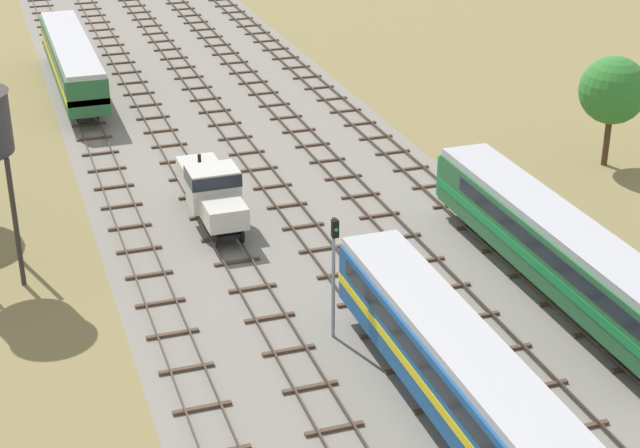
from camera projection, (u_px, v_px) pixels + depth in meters
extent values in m
plane|color=olive|center=(300.00, 224.00, 56.34)|extent=(480.00, 480.00, 0.00)
cube|color=gray|center=(300.00, 224.00, 56.34)|extent=(22.15, 176.00, 0.01)
cube|color=#47382D|center=(121.00, 238.00, 54.25)|extent=(0.07, 126.00, 0.15)
cube|color=#47382D|center=(147.00, 234.00, 54.67)|extent=(0.07, 126.00, 0.15)
cube|color=brown|center=(202.00, 408.00, 40.36)|extent=(2.40, 0.22, 0.14)
cube|color=brown|center=(187.00, 369.00, 42.93)|extent=(2.40, 0.22, 0.14)
cube|color=brown|center=(173.00, 334.00, 45.51)|extent=(2.40, 0.22, 0.14)
cube|color=brown|center=(160.00, 303.00, 48.08)|extent=(2.40, 0.22, 0.14)
cube|color=brown|center=(149.00, 275.00, 50.66)|extent=(2.40, 0.22, 0.14)
cube|color=brown|center=(139.00, 250.00, 53.23)|extent=(2.40, 0.22, 0.14)
cube|color=brown|center=(130.00, 227.00, 55.81)|extent=(2.40, 0.22, 0.14)
cube|color=brown|center=(122.00, 206.00, 58.39)|extent=(2.40, 0.22, 0.14)
cube|color=brown|center=(114.00, 187.00, 60.96)|extent=(2.40, 0.22, 0.14)
cube|color=brown|center=(107.00, 170.00, 63.54)|extent=(2.40, 0.22, 0.14)
cube|color=brown|center=(100.00, 153.00, 66.11)|extent=(2.40, 0.22, 0.14)
cube|color=brown|center=(94.00, 138.00, 68.69)|extent=(2.40, 0.22, 0.14)
cube|color=brown|center=(89.00, 124.00, 71.26)|extent=(2.40, 0.22, 0.14)
cube|color=brown|center=(84.00, 112.00, 73.84)|extent=(2.40, 0.22, 0.14)
cube|color=brown|center=(79.00, 100.00, 76.42)|extent=(2.40, 0.22, 0.14)
cube|color=brown|center=(74.00, 88.00, 78.99)|extent=(2.40, 0.22, 0.14)
cube|color=brown|center=(70.00, 78.00, 81.57)|extent=(2.40, 0.22, 0.14)
cube|color=brown|center=(66.00, 68.00, 84.14)|extent=(2.40, 0.22, 0.14)
cube|color=brown|center=(63.00, 59.00, 86.72)|extent=(2.40, 0.22, 0.14)
cube|color=brown|center=(59.00, 50.00, 89.29)|extent=(2.40, 0.22, 0.14)
cube|color=brown|center=(56.00, 41.00, 91.87)|extent=(2.40, 0.22, 0.14)
cube|color=brown|center=(53.00, 34.00, 94.45)|extent=(2.40, 0.22, 0.14)
cube|color=brown|center=(50.00, 26.00, 97.02)|extent=(2.40, 0.22, 0.14)
cube|color=brown|center=(47.00, 19.00, 99.60)|extent=(2.40, 0.22, 0.14)
cube|color=brown|center=(44.00, 12.00, 102.17)|extent=(2.40, 0.22, 0.14)
cube|color=brown|center=(42.00, 6.00, 104.75)|extent=(2.40, 0.22, 0.14)
cube|color=brown|center=(39.00, 0.00, 107.32)|extent=(2.40, 0.22, 0.14)
cube|color=#47382D|center=(204.00, 226.00, 55.58)|extent=(0.07, 126.00, 0.15)
cube|color=#47382D|center=(229.00, 223.00, 56.00)|extent=(0.07, 126.00, 0.15)
cube|color=brown|center=(334.00, 429.00, 39.11)|extent=(2.40, 0.22, 0.14)
cube|color=brown|center=(310.00, 387.00, 41.68)|extent=(2.40, 0.22, 0.14)
cube|color=brown|center=(289.00, 350.00, 44.26)|extent=(2.40, 0.22, 0.14)
cube|color=brown|center=(270.00, 318.00, 46.83)|extent=(2.40, 0.22, 0.14)
cube|color=brown|center=(252.00, 288.00, 49.41)|extent=(2.40, 0.22, 0.14)
cube|color=brown|center=(237.00, 262.00, 51.98)|extent=(2.40, 0.22, 0.14)
cube|color=brown|center=(223.00, 238.00, 54.56)|extent=(2.40, 0.22, 0.14)
cube|color=brown|center=(210.00, 216.00, 57.14)|extent=(2.40, 0.22, 0.14)
cube|color=brown|center=(199.00, 196.00, 59.71)|extent=(2.40, 0.22, 0.14)
cube|color=brown|center=(188.00, 178.00, 62.29)|extent=(2.40, 0.22, 0.14)
cube|color=brown|center=(178.00, 161.00, 64.86)|extent=(2.40, 0.22, 0.14)
cube|color=brown|center=(169.00, 146.00, 67.44)|extent=(2.40, 0.22, 0.14)
cube|color=brown|center=(161.00, 131.00, 70.01)|extent=(2.40, 0.22, 0.14)
cube|color=brown|center=(153.00, 118.00, 72.59)|extent=(2.40, 0.22, 0.14)
cube|color=brown|center=(146.00, 105.00, 75.17)|extent=(2.40, 0.22, 0.14)
cube|color=brown|center=(139.00, 94.00, 77.74)|extent=(2.40, 0.22, 0.14)
cube|color=brown|center=(133.00, 83.00, 80.32)|extent=(2.40, 0.22, 0.14)
cube|color=brown|center=(127.00, 73.00, 82.89)|extent=(2.40, 0.22, 0.14)
cube|color=brown|center=(121.00, 63.00, 85.47)|extent=(2.40, 0.22, 0.14)
cube|color=brown|center=(116.00, 54.00, 88.04)|extent=(2.40, 0.22, 0.14)
cube|color=brown|center=(111.00, 45.00, 90.62)|extent=(2.40, 0.22, 0.14)
cube|color=brown|center=(106.00, 37.00, 93.19)|extent=(2.40, 0.22, 0.14)
cube|color=brown|center=(102.00, 30.00, 95.77)|extent=(2.40, 0.22, 0.14)
cube|color=brown|center=(97.00, 23.00, 98.35)|extent=(2.40, 0.22, 0.14)
cube|color=brown|center=(93.00, 16.00, 100.92)|extent=(2.40, 0.22, 0.14)
cube|color=brown|center=(90.00, 9.00, 103.50)|extent=(2.40, 0.22, 0.14)
cube|color=brown|center=(86.00, 3.00, 106.07)|extent=(2.40, 0.22, 0.14)
cube|color=#47382D|center=(283.00, 215.00, 56.90)|extent=(0.07, 126.00, 0.15)
cube|color=#47382D|center=(307.00, 212.00, 57.32)|extent=(0.07, 126.00, 0.15)
cube|color=brown|center=(441.00, 407.00, 40.43)|extent=(2.40, 0.22, 0.14)
cube|color=brown|center=(411.00, 368.00, 43.01)|extent=(2.40, 0.22, 0.14)
cube|color=brown|center=(385.00, 333.00, 45.58)|extent=(2.40, 0.22, 0.14)
cube|color=brown|center=(361.00, 302.00, 48.16)|extent=(2.40, 0.22, 0.14)
cube|color=brown|center=(340.00, 274.00, 50.73)|extent=(2.40, 0.22, 0.14)
cube|color=brown|center=(320.00, 249.00, 53.31)|extent=(2.40, 0.22, 0.14)
cube|color=brown|center=(303.00, 226.00, 55.88)|extent=(2.40, 0.22, 0.14)
cube|color=brown|center=(287.00, 206.00, 58.46)|extent=(2.40, 0.22, 0.14)
cube|color=brown|center=(272.00, 187.00, 61.04)|extent=(2.40, 0.22, 0.14)
cube|color=brown|center=(259.00, 169.00, 63.61)|extent=(2.40, 0.22, 0.14)
cube|color=brown|center=(247.00, 153.00, 66.19)|extent=(2.40, 0.22, 0.14)
cube|color=brown|center=(235.00, 138.00, 68.76)|extent=(2.40, 0.22, 0.14)
cube|color=brown|center=(225.00, 124.00, 71.34)|extent=(2.40, 0.22, 0.14)
cube|color=brown|center=(215.00, 111.00, 73.91)|extent=(2.40, 0.22, 0.14)
cube|color=brown|center=(205.00, 99.00, 76.49)|extent=(2.40, 0.22, 0.14)
cube|color=brown|center=(197.00, 88.00, 79.07)|extent=(2.40, 0.22, 0.14)
cube|color=brown|center=(189.00, 77.00, 81.64)|extent=(2.40, 0.22, 0.14)
cube|color=brown|center=(181.00, 68.00, 84.22)|extent=(2.40, 0.22, 0.14)
cube|color=brown|center=(174.00, 58.00, 86.79)|extent=(2.40, 0.22, 0.14)
cube|color=brown|center=(167.00, 49.00, 89.37)|extent=(2.40, 0.22, 0.14)
cube|color=brown|center=(161.00, 41.00, 91.94)|extent=(2.40, 0.22, 0.14)
cube|color=brown|center=(155.00, 33.00, 94.52)|extent=(2.40, 0.22, 0.14)
cube|color=brown|center=(149.00, 26.00, 97.10)|extent=(2.40, 0.22, 0.14)
cube|color=brown|center=(144.00, 19.00, 99.67)|extent=(2.40, 0.22, 0.14)
cube|color=brown|center=(139.00, 12.00, 102.25)|extent=(2.40, 0.22, 0.14)
cube|color=brown|center=(134.00, 6.00, 104.82)|extent=(2.40, 0.22, 0.14)
cube|color=brown|center=(129.00, 0.00, 107.40)|extent=(2.40, 0.22, 0.14)
cube|color=#47382D|center=(358.00, 205.00, 58.23)|extent=(0.07, 126.00, 0.15)
cube|color=#47382D|center=(381.00, 201.00, 58.65)|extent=(0.07, 126.00, 0.15)
cube|color=brown|center=(581.00, 428.00, 39.18)|extent=(2.40, 0.22, 0.14)
cube|color=brown|center=(542.00, 386.00, 41.76)|extent=(2.40, 0.22, 0.14)
cube|color=brown|center=(507.00, 349.00, 44.33)|extent=(2.40, 0.22, 0.14)
cube|color=brown|center=(476.00, 317.00, 46.91)|extent=(2.40, 0.22, 0.14)
cube|color=brown|center=(448.00, 287.00, 49.48)|extent=(2.40, 0.22, 0.14)
cube|color=brown|center=(423.00, 261.00, 52.06)|extent=(2.40, 0.22, 0.14)
cube|color=brown|center=(400.00, 237.00, 54.63)|extent=(2.40, 0.22, 0.14)
cube|color=brown|center=(379.00, 215.00, 57.21)|extent=(2.40, 0.22, 0.14)
cube|color=brown|center=(360.00, 196.00, 59.79)|extent=(2.40, 0.22, 0.14)
cube|color=brown|center=(343.00, 177.00, 62.36)|extent=(2.40, 0.22, 0.14)
cube|color=brown|center=(327.00, 161.00, 64.94)|extent=(2.40, 0.22, 0.14)
cube|color=brown|center=(312.00, 145.00, 67.51)|extent=(2.40, 0.22, 0.14)
cube|color=brown|center=(299.00, 131.00, 70.09)|extent=(2.40, 0.22, 0.14)
cube|color=brown|center=(286.00, 117.00, 72.66)|extent=(2.40, 0.22, 0.14)
cube|color=brown|center=(274.00, 105.00, 75.24)|extent=(2.40, 0.22, 0.14)
cube|color=brown|center=(263.00, 93.00, 77.82)|extent=(2.40, 0.22, 0.14)
cube|color=brown|center=(253.00, 82.00, 80.39)|extent=(2.40, 0.22, 0.14)
cube|color=brown|center=(243.00, 72.00, 82.97)|extent=(2.40, 0.22, 0.14)
cube|color=brown|center=(234.00, 63.00, 85.54)|extent=(2.40, 0.22, 0.14)
cube|color=brown|center=(226.00, 54.00, 88.12)|extent=(2.40, 0.22, 0.14)
cube|color=brown|center=(217.00, 45.00, 90.69)|extent=(2.40, 0.22, 0.14)
cube|color=brown|center=(210.00, 37.00, 93.27)|extent=(2.40, 0.22, 0.14)
cube|color=brown|center=(203.00, 30.00, 95.84)|extent=(2.40, 0.22, 0.14)
cube|color=brown|center=(196.00, 22.00, 98.42)|extent=(2.40, 0.22, 0.14)
cube|color=brown|center=(189.00, 16.00, 101.00)|extent=(2.40, 0.22, 0.14)
cube|color=brown|center=(183.00, 9.00, 103.57)|extent=(2.40, 0.22, 0.14)
cube|color=brown|center=(177.00, 3.00, 106.15)|extent=(2.40, 0.22, 0.14)
cube|color=#47382D|center=(430.00, 195.00, 59.55)|extent=(0.07, 126.00, 0.15)
cube|color=#47382D|center=(452.00, 192.00, 59.97)|extent=(0.07, 126.00, 0.15)
cube|color=brown|center=(636.00, 367.00, 43.08)|extent=(2.40, 0.22, 0.14)
cube|color=brown|center=(596.00, 332.00, 45.66)|extent=(2.40, 0.22, 0.14)
cube|color=brown|center=(561.00, 301.00, 48.23)|extent=(2.40, 0.22, 0.14)
cube|color=brown|center=(530.00, 274.00, 50.81)|extent=(2.40, 0.22, 0.14)
cube|color=brown|center=(501.00, 249.00, 53.38)|extent=(2.40, 0.22, 0.14)
cube|color=brown|center=(476.00, 226.00, 55.96)|extent=(2.40, 0.22, 0.14)
cube|color=brown|center=(452.00, 205.00, 58.54)|extent=(2.40, 0.22, 0.14)
cube|color=brown|center=(431.00, 186.00, 61.11)|extent=(2.40, 0.22, 0.14)
cube|color=brown|center=(411.00, 169.00, 63.69)|extent=(2.40, 0.22, 0.14)
cube|color=brown|center=(393.00, 152.00, 66.26)|extent=(2.40, 0.22, 0.14)
cube|color=brown|center=(376.00, 138.00, 68.84)|extent=(2.40, 0.22, 0.14)
cube|color=brown|center=(360.00, 124.00, 71.41)|extent=(2.40, 0.22, 0.14)
cube|color=brown|center=(345.00, 111.00, 73.99)|extent=(2.40, 0.22, 0.14)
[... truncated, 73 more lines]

